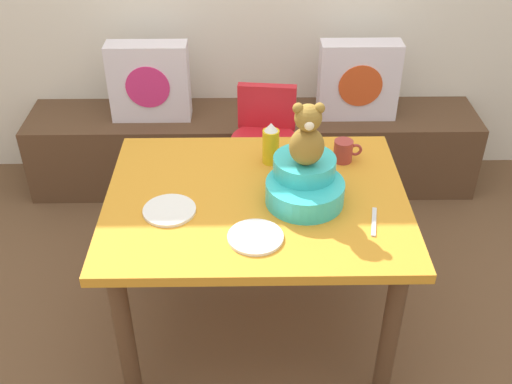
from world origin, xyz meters
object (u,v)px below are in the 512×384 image
(dining_table, at_px, (256,218))
(dinner_plate_far, at_px, (255,237))
(pillow_floral_right, at_px, (358,80))
(highchair, at_px, (264,144))
(pillow_floral_left, at_px, (149,82))
(teddy_bear, at_px, (307,136))
(dinner_plate_near, at_px, (169,210))
(infant_seat_teal, at_px, (305,183))
(ketchup_bottle, at_px, (271,144))
(coffee_mug, at_px, (344,151))

(dining_table, relative_size, dinner_plate_far, 5.87)
(pillow_floral_right, bearing_deg, highchair, -141.99)
(pillow_floral_left, xyz_separation_m, teddy_bear, (0.76, -1.21, 0.34))
(pillow_floral_left, distance_m, dining_table, 1.32)
(pillow_floral_left, bearing_deg, teddy_bear, -57.93)
(highchair, bearing_deg, pillow_floral_right, 38.01)
(highchair, relative_size, teddy_bear, 3.16)
(dining_table, relative_size, dinner_plate_near, 5.87)
(highchair, bearing_deg, infant_seat_teal, -80.71)
(pillow_floral_right, distance_m, dining_table, 1.33)
(dining_table, bearing_deg, teddy_bear, -6.16)
(ketchup_bottle, bearing_deg, pillow_floral_right, 60.91)
(ketchup_bottle, height_order, dinner_plate_near, ketchup_bottle)
(dining_table, relative_size, infant_seat_teal, 3.56)
(pillow_floral_left, xyz_separation_m, dining_table, (0.57, -1.19, -0.05))
(dinner_plate_far, bearing_deg, pillow_floral_left, 111.37)
(pillow_floral_right, distance_m, ketchup_bottle, 1.08)
(coffee_mug, bearing_deg, dining_table, -145.38)
(pillow_floral_left, height_order, dining_table, pillow_floral_left)
(highchair, distance_m, dinner_plate_far, 1.06)
(highchair, distance_m, teddy_bear, 0.94)
(dining_table, xyz_separation_m, highchair, (0.05, 0.77, -0.11))
(dining_table, distance_m, infant_seat_teal, 0.26)
(highchair, xyz_separation_m, infant_seat_teal, (0.13, -0.79, 0.29))
(ketchup_bottle, bearing_deg, dining_table, -104.24)
(pillow_floral_right, xyz_separation_m, coffee_mug, (-0.21, -0.93, 0.11))
(infant_seat_teal, bearing_deg, highchair, 99.29)
(teddy_bear, xyz_separation_m, coffee_mug, (0.19, 0.28, -0.23))
(dining_table, bearing_deg, coffee_mug, 34.62)
(coffee_mug, bearing_deg, dinner_plate_far, -126.32)
(coffee_mug, distance_m, dinner_plate_near, 0.78)
(ketchup_bottle, relative_size, dinner_plate_far, 0.92)
(pillow_floral_right, distance_m, infant_seat_teal, 1.28)
(pillow_floral_left, bearing_deg, infant_seat_teal, -57.92)
(pillow_floral_right, height_order, highchair, pillow_floral_right)
(pillow_floral_right, bearing_deg, teddy_bear, -108.41)
(pillow_floral_right, bearing_deg, ketchup_bottle, -119.09)
(dinner_plate_far, bearing_deg, coffee_mug, 53.68)
(pillow_floral_right, distance_m, teddy_bear, 1.32)
(dining_table, relative_size, highchair, 1.49)
(highchair, height_order, dinner_plate_far, highchair)
(infant_seat_teal, xyz_separation_m, dinner_plate_far, (-0.19, -0.24, -0.07))
(highchair, relative_size, dinner_plate_far, 3.95)
(dinner_plate_far, bearing_deg, infant_seat_teal, 51.47)
(highchair, distance_m, ketchup_bottle, 0.61)
(highchair, distance_m, dinner_plate_near, 0.98)
(pillow_floral_left, height_order, dinner_plate_near, pillow_floral_left)
(pillow_floral_right, height_order, dining_table, pillow_floral_right)
(highchair, bearing_deg, ketchup_bottle, -88.92)
(dinner_plate_near, bearing_deg, pillow_floral_right, 54.56)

